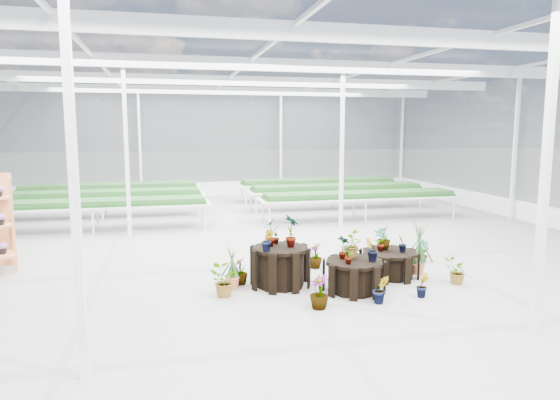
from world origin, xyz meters
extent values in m
plane|color=gray|center=(0.00, 0.00, 0.00)|extent=(24.00, 24.00, 0.00)
cylinder|color=black|center=(-0.04, -1.15, 0.36)|extent=(1.34, 1.34, 0.73)
cylinder|color=black|center=(1.16, -1.75, 0.28)|extent=(1.40, 1.40, 0.56)
cylinder|color=black|center=(2.16, -1.05, 0.25)|extent=(1.33, 1.33, 0.50)
imported|color=#20471E|center=(-0.19, -1.04, 1.00)|extent=(0.32, 0.35, 0.54)
imported|color=#20471E|center=(0.16, -1.19, 1.03)|extent=(0.31, 0.38, 0.61)
imported|color=#20471E|center=(-0.05, -0.87, 0.91)|extent=(0.18, 0.22, 0.38)
imported|color=#20471E|center=(-0.32, -1.43, 0.93)|extent=(0.26, 0.23, 0.40)
imported|color=#20471E|center=(1.00, -1.61, 0.78)|extent=(0.26, 0.28, 0.44)
imported|color=#20471E|center=(1.42, -1.89, 0.77)|extent=(0.26, 0.23, 0.43)
imported|color=#20471E|center=(1.18, -1.51, 0.80)|extent=(0.37, 0.43, 0.47)
imported|color=#20471E|center=(0.98, -1.95, 0.76)|extent=(0.23, 0.26, 0.40)
imported|color=#20471E|center=(1.98, -1.01, 0.73)|extent=(0.29, 0.25, 0.46)
imported|color=#20471E|center=(2.35, -1.20, 0.68)|extent=(0.24, 0.24, 0.35)
imported|color=#20471E|center=(2.12, -0.88, 0.74)|extent=(0.31, 0.31, 0.47)
imported|color=#20471E|center=(-1.13, -1.51, 0.27)|extent=(0.62, 0.58, 0.55)
imported|color=#20471E|center=(-0.74, -0.89, 0.26)|extent=(0.33, 0.33, 0.51)
imported|color=#20471E|center=(0.30, -2.44, 0.27)|extent=(0.40, 0.40, 0.55)
imported|color=#20471E|center=(1.36, -2.44, 0.24)|extent=(0.29, 0.25, 0.48)
imported|color=#20471E|center=(2.18, -2.30, 0.21)|extent=(0.29, 0.30, 0.42)
imported|color=#20471E|center=(3.17, -1.78, 0.24)|extent=(0.43, 0.37, 0.47)
imported|color=#20471E|center=(3.37, -0.21, 0.25)|extent=(0.30, 0.23, 0.50)
imported|color=#20471E|center=(1.88, -0.15, 0.25)|extent=(0.35, 0.34, 0.50)
imported|color=#20471E|center=(0.94, -0.15, 0.26)|extent=(0.31, 0.31, 0.52)
imported|color=#20471E|center=(-0.20, -0.25, 0.34)|extent=(0.33, 0.41, 0.68)
camera|label=1|loc=(-2.03, -9.75, 2.83)|focal=32.00mm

